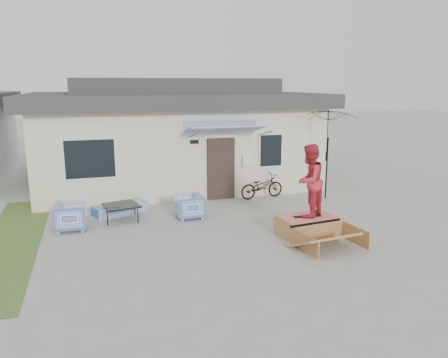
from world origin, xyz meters
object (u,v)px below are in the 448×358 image
object	(u,v)px
armchair_right	(189,205)
loveseat	(119,204)
bicycle	(262,184)
patio_umbrella	(328,148)
skateboard	(308,216)
armchair_left	(71,215)
coffee_table	(122,212)
skate_ramp	(308,226)
skater	(309,180)

from	to	relation	value
armchair_right	loveseat	bearing A→B (deg)	-120.16
bicycle	patio_umbrella	distance (m)	2.51
skateboard	armchair_left	bearing A→B (deg)	163.40
loveseat	armchair_left	world-z (taller)	armchair_left
armchair_right	bicycle	xyz separation A→B (m)	(2.89, 1.52, 0.12)
bicycle	skateboard	world-z (taller)	bicycle
coffee_table	skate_ramp	xyz separation A→B (m)	(4.54, -2.75, 0.01)
skateboard	coffee_table	bearing A→B (deg)	153.12
skate_ramp	patio_umbrella	bearing A→B (deg)	46.83
loveseat	patio_umbrella	size ratio (longest dim) A/B	0.72
armchair_right	patio_umbrella	bearing A→B (deg)	96.62
bicycle	armchair_left	bearing A→B (deg)	97.69
coffee_table	bicycle	world-z (taller)	bicycle
patio_umbrella	skateboard	size ratio (longest dim) A/B	2.93
armchair_left	skater	world-z (taller)	skater
armchair_left	armchair_right	distance (m)	3.27
armchair_left	skateboard	bearing A→B (deg)	-108.07
armchair_right	coffee_table	distance (m)	1.95
armchair_right	bicycle	world-z (taller)	bicycle
armchair_right	coffee_table	size ratio (longest dim) A/B	0.83
coffee_table	patio_umbrella	xyz separation A→B (m)	(6.88, 0.48, 1.52)
skater	patio_umbrella	bearing A→B (deg)	-163.20
bicycle	skater	size ratio (longest dim) A/B	0.85
skater	armchair_right	bearing A→B (deg)	-78.48
patio_umbrella	skate_ramp	distance (m)	4.26
armchair_right	patio_umbrella	world-z (taller)	patio_umbrella
armchair_right	skate_ramp	distance (m)	3.56
loveseat	bicycle	distance (m)	4.85
bicycle	armchair_right	bearing A→B (deg)	110.37
armchair_left	skater	xyz separation A→B (m)	(5.89, -2.20, 1.07)
bicycle	skater	distance (m)	3.98
skater	skateboard	bearing A→B (deg)	180.00
armchair_right	coffee_table	bearing A→B (deg)	-103.94
bicycle	patio_umbrella	xyz separation A→B (m)	(2.08, -0.67, 1.24)
bicycle	skater	bearing A→B (deg)	168.81
armchair_left	bicycle	world-z (taller)	bicycle
patio_umbrella	skater	size ratio (longest dim) A/B	1.17
patio_umbrella	bicycle	bearing A→B (deg)	162.22
skate_ramp	skater	world-z (taller)	skater
patio_umbrella	skater	distance (m)	3.96
patio_umbrella	skater	world-z (taller)	skater
bicycle	skate_ramp	world-z (taller)	bicycle
armchair_left	coffee_table	xyz separation A→B (m)	(1.36, 0.50, -0.18)
coffee_table	skateboard	distance (m)	5.29
skateboard	patio_umbrella	bearing A→B (deg)	57.55
armchair_left	armchair_right	world-z (taller)	armchair_left
patio_umbrella	armchair_left	bearing A→B (deg)	-173.20
armchair_left	patio_umbrella	distance (m)	8.40
bicycle	skate_ramp	bearing A→B (deg)	168.95
loveseat	skater	bearing A→B (deg)	122.02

